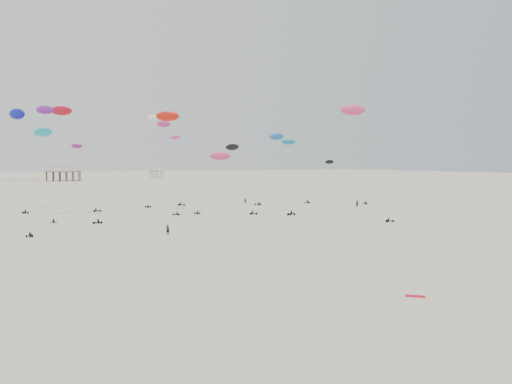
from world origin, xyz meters
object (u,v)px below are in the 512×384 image
pavilion_main (63,174)px  pavilion_small (157,173)px  spectator_0 (168,235)px  rig_7 (166,140)px  rig_0 (294,158)px

pavilion_main → pavilion_small: bearing=23.2°
pavilion_small → spectator_0: 302.15m
rig_7 → spectator_0: rig_7 is taller
pavilion_small → spectator_0: (-77.23, -292.09, -3.49)m
rig_0 → rig_7: rig_7 is taller
rig_7 → spectator_0: size_ratio=12.03×
rig_7 → spectator_0: bearing=163.6°
pavilion_main → spectator_0: size_ratio=9.89×
pavilion_main → rig_0: size_ratio=1.06×
pavilion_main → rig_0: 219.70m
rig_7 → spectator_0: (-11.83, -41.20, -18.33)m
pavilion_main → pavilion_small: pavilion_main is taller
pavilion_small → rig_0: rig_0 is taller
rig_0 → rig_7: bearing=16.9°
pavilion_main → rig_0: rig_0 is taller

